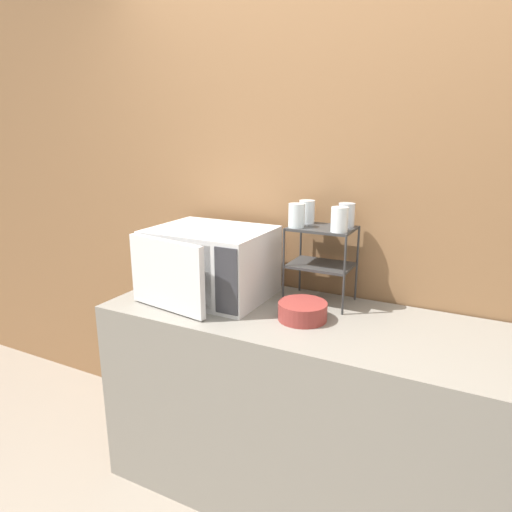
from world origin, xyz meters
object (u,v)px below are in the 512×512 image
Objects in this scene: glass_front_left at (297,215)px; glass_back_right at (346,215)px; glass_back_left at (307,212)px; glass_front_right at (339,220)px; bowl at (303,311)px; dish_rack at (321,249)px; microwave at (209,263)px.

glass_front_left and glass_back_right have the same top height.
glass_back_left is (0.00, 0.11, 0.00)m from glass_front_left.
glass_front_right reaches higher than bowl.
dish_rack is 0.19m from glass_front_left.
dish_rack reaches higher than bowl.
glass_back_right is (0.09, 0.06, 0.15)m from dish_rack.
glass_front_right is 0.51× the size of bowl.
microwave is 0.48m from glass_front_left.
dish_rack is at bearing -30.72° from glass_back_left.
microwave is 5.16× the size of glass_front_left.
glass_back_left is at bearing 87.61° from glass_front_left.
microwave reaches higher than bowl.
glass_back_right is 1.00× the size of glass_back_left.
microwave is at bearing -159.77° from glass_back_right.
microwave is 0.54m from dish_rack.
dish_rack is 1.72× the size of bowl.
glass_front_right is 0.23m from glass_back_left.
glass_back_left is at bearing 28.71° from microwave.
glass_front_left and glass_front_right have the same top height.
dish_rack is 0.19m from glass_front_right.
glass_back_right is 0.12m from glass_front_right.
glass_front_left is at bearing 14.99° from microwave.
microwave is at bearing -161.90° from dish_rack.
glass_back_right reaches higher than dish_rack.
dish_rack is 0.19m from glass_back_left.
dish_rack is at bearing 146.54° from glass_front_right.
glass_back_left is at bearing 109.72° from bowl.
glass_back_right is (0.60, 0.22, 0.25)m from microwave.
microwave is 5.16× the size of glass_front_right.
dish_rack is 3.34× the size of glass_front_right.
microwave is at bearing 172.45° from bowl.
glass_front_left reaches higher than microwave.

